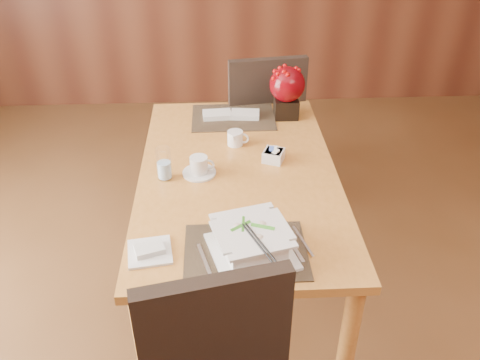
{
  "coord_description": "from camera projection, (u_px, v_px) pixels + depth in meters",
  "views": [
    {
      "loc": [
        -0.09,
        -1.35,
        2.0
      ],
      "look_at": [
        -0.01,
        0.35,
        0.87
      ],
      "focal_mm": 38.0,
      "sensor_mm": 36.0,
      "label": 1
    }
  ],
  "objects": [
    {
      "name": "napkins_far",
      "position": [
        233.0,
        115.0,
        2.77
      ],
      "size": [
        0.31,
        0.12,
        0.03
      ],
      "primitive_type": null,
      "rotation": [
        0.0,
        0.0,
        -0.03
      ],
      "color": "silver",
      "rests_on": "dining_table"
    },
    {
      "name": "bread_plate",
      "position": [
        150.0,
        252.0,
        1.86
      ],
      "size": [
        0.18,
        0.18,
        0.01
      ],
      "primitive_type": "cube",
      "rotation": [
        0.0,
        0.0,
        0.15
      ],
      "color": "silver",
      "rests_on": "dining_table"
    },
    {
      "name": "placemat_far",
      "position": [
        233.0,
        117.0,
        2.78
      ],
      "size": [
        0.45,
        0.33,
        0.01
      ],
      "primitive_type": "cube",
      "color": "black",
      "rests_on": "dining_table"
    },
    {
      "name": "coffee_cup",
      "position": [
        199.0,
        167.0,
        2.29
      ],
      "size": [
        0.15,
        0.15,
        0.09
      ],
      "rotation": [
        0.0,
        0.0,
        -0.18
      ],
      "color": "silver",
      "rests_on": "dining_table"
    },
    {
      "name": "sugar_caddy",
      "position": [
        274.0,
        156.0,
        2.39
      ],
      "size": [
        0.12,
        0.12,
        0.05
      ],
      "primitive_type": "cube",
      "rotation": [
        0.0,
        0.0,
        -0.39
      ],
      "color": "silver",
      "rests_on": "dining_table"
    },
    {
      "name": "water_glass",
      "position": [
        164.0,
        163.0,
        2.24
      ],
      "size": [
        0.09,
        0.09,
        0.15
      ],
      "primitive_type": "cylinder",
      "rotation": [
        0.0,
        0.0,
        0.4
      ],
      "color": "white",
      "rests_on": "dining_table"
    },
    {
      "name": "placemat_near",
      "position": [
        246.0,
        252.0,
        1.86
      ],
      "size": [
        0.45,
        0.33,
        0.01
      ],
      "primitive_type": "cube",
      "color": "black",
      "rests_on": "dining_table"
    },
    {
      "name": "berry_decor",
      "position": [
        287.0,
        89.0,
        2.71
      ],
      "size": [
        0.19,
        0.19,
        0.28
      ],
      "rotation": [
        0.0,
        0.0,
        -0.01
      ],
      "color": "black",
      "rests_on": "dining_table"
    },
    {
      "name": "creamer_jug",
      "position": [
        235.0,
        138.0,
        2.51
      ],
      "size": [
        0.12,
        0.12,
        0.07
      ],
      "primitive_type": null,
      "rotation": [
        0.0,
        0.0,
        -0.26
      ],
      "color": "silver",
      "rests_on": "dining_table"
    },
    {
      "name": "soup_setting",
      "position": [
        252.0,
        242.0,
        1.82
      ],
      "size": [
        0.35,
        0.35,
        0.12
      ],
      "rotation": [
        0.0,
        0.0,
        0.26
      ],
      "color": "silver",
      "rests_on": "dining_table"
    },
    {
      "name": "dining_table",
      "position": [
        238.0,
        189.0,
        2.38
      ],
      "size": [
        0.9,
        1.5,
        0.75
      ],
      "color": "#C78137",
      "rests_on": "ground"
    },
    {
      "name": "far_chair",
      "position": [
        262.0,
        120.0,
        3.15
      ],
      "size": [
        0.53,
        0.53,
        1.01
      ],
      "rotation": [
        0.0,
        0.0,
        3.27
      ],
      "color": "black",
      "rests_on": "ground"
    }
  ]
}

